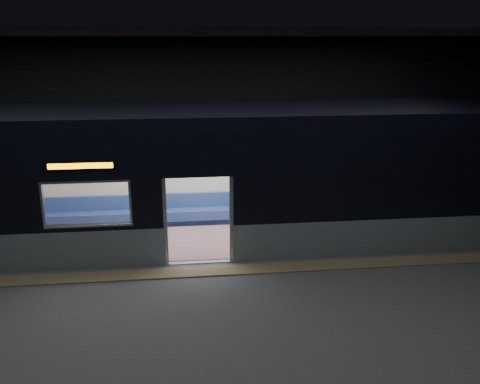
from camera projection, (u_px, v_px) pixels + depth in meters
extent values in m
cube|color=#47494C|center=(202.00, 284.00, 10.69)|extent=(24.00, 14.00, 0.01)
cube|color=black|center=(196.00, 37.00, 9.25)|extent=(24.00, 14.00, 0.04)
cube|color=black|center=(191.00, 117.00, 16.61)|extent=(24.00, 0.04, 5.00)
cube|color=#8C7F59|center=(201.00, 272.00, 11.21)|extent=(22.80, 0.50, 0.03)
cube|color=gray|center=(403.00, 235.00, 12.10)|extent=(8.30, 0.12, 0.90)
cube|color=black|center=(409.00, 171.00, 11.64)|extent=(8.30, 0.12, 2.30)
cube|color=black|center=(197.00, 151.00, 10.94)|extent=(1.40, 0.12, 1.15)
cube|color=#B7BABC|center=(165.00, 222.00, 11.32)|extent=(0.08, 0.14, 2.05)
cube|color=#B7BABC|center=(231.00, 220.00, 11.49)|extent=(0.08, 0.14, 2.05)
cube|color=black|center=(81.00, 166.00, 10.67)|extent=(1.50, 0.04, 0.18)
cube|color=#FE8A00|center=(80.00, 166.00, 10.66)|extent=(1.34, 0.03, 0.12)
cube|color=beige|center=(194.00, 166.00, 13.98)|extent=(18.00, 0.12, 3.20)
cube|color=black|center=(194.00, 112.00, 12.12)|extent=(18.00, 3.00, 0.15)
cube|color=gray|center=(197.00, 238.00, 13.06)|extent=(17.76, 2.76, 0.04)
cube|color=beige|center=(195.00, 150.00, 12.39)|extent=(17.76, 2.76, 0.10)
cube|color=#334B93|center=(196.00, 216.00, 14.06)|extent=(11.00, 0.48, 0.41)
cube|color=#334B93|center=(195.00, 200.00, 14.13)|extent=(11.00, 0.10, 0.40)
cube|color=#725358|center=(54.00, 253.00, 11.60)|extent=(4.40, 0.48, 0.41)
cube|color=#725358|center=(335.00, 241.00, 12.32)|extent=(4.40, 0.48, 0.41)
cylinder|color=silver|center=(156.00, 212.00, 11.55)|extent=(0.04, 0.04, 2.26)
cylinder|color=silver|center=(160.00, 185.00, 13.70)|extent=(0.04, 0.04, 2.26)
cylinder|color=silver|center=(239.00, 209.00, 11.76)|extent=(0.04, 0.04, 2.26)
cylinder|color=silver|center=(230.00, 183.00, 13.91)|extent=(0.04, 0.04, 2.26)
cylinder|color=silver|center=(194.00, 156.00, 13.53)|extent=(11.00, 0.03, 0.03)
cube|color=black|center=(298.00, 205.00, 14.05)|extent=(0.19, 0.53, 0.18)
cube|color=black|center=(306.00, 205.00, 14.08)|extent=(0.19, 0.53, 0.18)
cylinder|color=black|center=(299.00, 217.00, 13.91)|extent=(0.12, 0.12, 0.43)
cylinder|color=black|center=(308.00, 217.00, 13.93)|extent=(0.12, 0.12, 0.43)
cube|color=#C05786|center=(300.00, 202.00, 14.27)|extent=(0.45, 0.25, 0.22)
cylinder|color=#C05786|center=(300.00, 188.00, 14.19)|extent=(0.46, 0.46, 0.58)
sphere|color=tan|center=(301.00, 174.00, 14.05)|extent=(0.23, 0.23, 0.23)
sphere|color=black|center=(301.00, 172.00, 14.07)|extent=(0.25, 0.25, 0.25)
cube|color=black|center=(301.00, 200.00, 13.93)|extent=(0.41, 0.38, 0.17)
cube|color=white|center=(262.00, 170.00, 14.15)|extent=(0.92, 0.03, 0.60)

